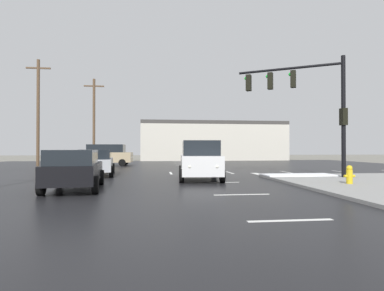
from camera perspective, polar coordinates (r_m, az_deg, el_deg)
ground_plane at (r=21.04m, az=1.58°, el=-5.07°), size 120.00×120.00×0.00m
road_asphalt at (r=21.04m, az=1.58°, el=-5.04°), size 44.00×44.00×0.02m
snow_strip_curbside at (r=18.65m, az=18.89°, el=-5.09°), size 4.00×1.60×0.06m
lane_markings at (r=19.91m, az=5.60°, el=-5.26°), size 36.15×36.15×0.01m
traffic_signal_mast at (r=18.63m, az=20.22°, el=8.52°), size 5.05×3.11×6.46m
fire_hydrant at (r=15.06m, az=26.78°, el=-4.74°), size 0.48×0.26×0.79m
strip_building_background at (r=45.91m, az=3.61°, el=0.78°), size 20.31×8.00×5.48m
suv_tan at (r=30.91m, az=-15.33°, el=-1.59°), size 4.91×2.36×2.03m
sedan_black at (r=13.20m, az=-20.63°, el=-3.99°), size 2.37×4.66×1.58m
suv_white at (r=16.57m, az=1.41°, el=-2.51°), size 2.44×4.94×2.03m
sedan_silver at (r=19.63m, az=-17.02°, el=-2.87°), size 2.40×4.67×1.58m
utility_pole_far at (r=32.75m, az=-26.27°, el=5.75°), size 2.20×0.28×10.01m
utility_pole_distant at (r=36.38m, az=-17.46°, el=4.60°), size 2.20×0.28×9.40m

